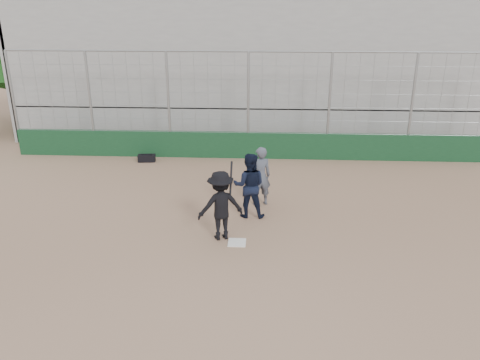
# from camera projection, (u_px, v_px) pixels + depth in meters

# --- Properties ---
(ground) EXTENTS (90.00, 90.00, 0.00)m
(ground) POSITION_uv_depth(u_px,v_px,m) (237.00, 243.00, 11.61)
(ground) COLOR brown
(ground) RESTS_ON ground
(home_plate) EXTENTS (0.44, 0.44, 0.02)m
(home_plate) POSITION_uv_depth(u_px,v_px,m) (237.00, 243.00, 11.60)
(home_plate) COLOR white
(home_plate) RESTS_ON ground
(backstop) EXTENTS (18.10, 0.25, 4.04)m
(backstop) POSITION_uv_depth(u_px,v_px,m) (248.00, 134.00, 17.82)
(backstop) COLOR #10351C
(backstop) RESTS_ON ground
(bleachers) EXTENTS (20.25, 6.70, 6.98)m
(bleachers) POSITION_uv_depth(u_px,v_px,m) (252.00, 66.00, 21.77)
(bleachers) COLOR gray
(bleachers) RESTS_ON ground
(tree_left) EXTENTS (4.48, 4.48, 7.00)m
(tree_left) POSITION_uv_depth(u_px,v_px,m) (7.00, 33.00, 20.93)
(tree_left) COLOR #331D12
(tree_left) RESTS_ON ground
(batter_at_plate) EXTENTS (1.31, 1.01, 1.93)m
(batter_at_plate) POSITION_uv_depth(u_px,v_px,m) (221.00, 205.00, 11.57)
(batter_at_plate) COLOR black
(batter_at_plate) RESTS_ON ground
(catcher_crouched) EXTENTS (0.92, 0.73, 1.23)m
(catcher_crouched) POSITION_uv_depth(u_px,v_px,m) (249.00, 196.00, 12.85)
(catcher_crouched) COLOR black
(catcher_crouched) RESTS_ON ground
(umpire) EXTENTS (0.75, 0.61, 1.59)m
(umpire) POSITION_uv_depth(u_px,v_px,m) (260.00, 179.00, 13.60)
(umpire) COLOR #484E5C
(umpire) RESTS_ON ground
(equipment_bag) EXTENTS (0.67, 0.34, 0.31)m
(equipment_bag) POSITION_uv_depth(u_px,v_px,m) (147.00, 158.00, 17.64)
(equipment_bag) COLOR black
(equipment_bag) RESTS_ON ground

